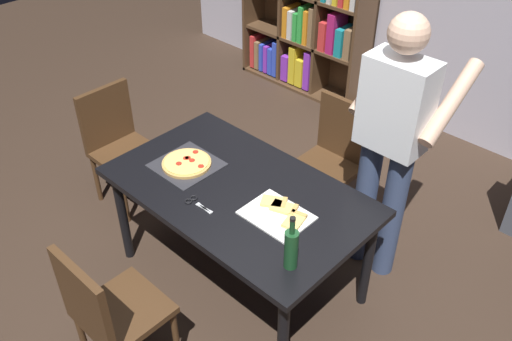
% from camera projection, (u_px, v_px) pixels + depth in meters
% --- Properties ---
extents(ground_plane, '(12.00, 12.00, 0.00)m').
position_uv_depth(ground_plane, '(240.00, 277.00, 3.65)').
color(ground_plane, '#38281E').
extents(dining_table, '(1.55, 0.93, 0.75)m').
position_uv_depth(dining_table, '(239.00, 199.00, 3.24)').
color(dining_table, black).
rests_on(dining_table, ground_plane).
extents(chair_near_camera, '(0.42, 0.42, 0.90)m').
position_uv_depth(chair_near_camera, '(107.00, 310.00, 2.79)').
color(chair_near_camera, '#472D19').
rests_on(chair_near_camera, ground_plane).
extents(chair_far_side, '(0.42, 0.42, 0.90)m').
position_uv_depth(chair_far_side, '(334.00, 154.00, 3.89)').
color(chair_far_side, '#472D19').
rests_on(chair_far_side, ground_plane).
extents(chair_left_end, '(0.42, 0.42, 0.90)m').
position_uv_depth(chair_left_end, '(117.00, 140.00, 4.04)').
color(chair_left_end, '#472D19').
rests_on(chair_left_end, ground_plane).
extents(person_serving_pizza, '(0.55, 0.54, 1.75)m').
position_uv_depth(person_serving_pizza, '(392.00, 138.00, 3.18)').
color(person_serving_pizza, '#38476B').
rests_on(person_serving_pizza, ground_plane).
extents(pepperoni_pizza_on_tray, '(0.36, 0.36, 0.04)m').
position_uv_depth(pepperoni_pizza_on_tray, '(187.00, 164.00, 3.37)').
color(pepperoni_pizza_on_tray, '#2D2D33').
rests_on(pepperoni_pizza_on_tray, dining_table).
extents(pizza_slices_on_towel, '(0.36, 0.28, 0.03)m').
position_uv_depth(pizza_slices_on_towel, '(281.00, 213.00, 3.01)').
color(pizza_slices_on_towel, white).
rests_on(pizza_slices_on_towel, dining_table).
extents(wine_bottle, '(0.07, 0.07, 0.32)m').
position_uv_depth(wine_bottle, '(291.00, 248.00, 2.64)').
color(wine_bottle, '#194723').
rests_on(wine_bottle, dining_table).
extents(kitchen_scissors, '(0.19, 0.08, 0.01)m').
position_uv_depth(kitchen_scissors, '(196.00, 203.00, 3.09)').
color(kitchen_scissors, silver).
rests_on(kitchen_scissors, dining_table).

